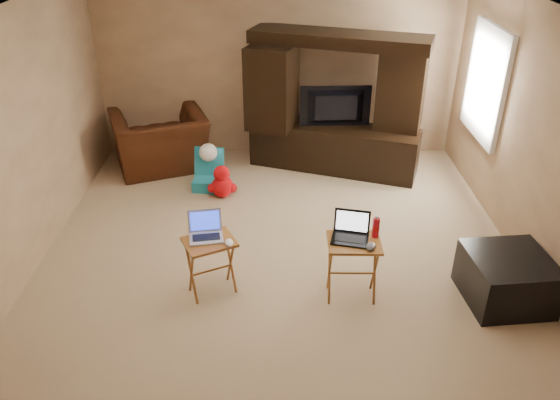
{
  "coord_description": "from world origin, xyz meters",
  "views": [
    {
      "loc": [
        -0.04,
        -4.75,
        3.35
      ],
      "look_at": [
        0.0,
        -0.2,
        0.8
      ],
      "focal_mm": 35.0,
      "sensor_mm": 36.0,
      "label": 1
    }
  ],
  "objects_px": {
    "laptop_right": "(350,229)",
    "tray_table_left": "(211,267)",
    "push_toy": "(360,157)",
    "water_bottle": "(376,228)",
    "plush_toy": "(222,181)",
    "laptop_left": "(205,228)",
    "recliner": "(160,141)",
    "ottoman": "(507,279)",
    "tray_table_right": "(352,270)",
    "mouse_right": "(371,247)",
    "entertainment_center": "(336,104)",
    "television": "(336,108)",
    "mouse_left": "(229,243)",
    "child_rocker": "(208,170)"
  },
  "relations": [
    {
      "from": "entertainment_center",
      "to": "laptop_left",
      "type": "xyz_separation_m",
      "value": [
        -1.44,
        -2.7,
        -0.23
      ]
    },
    {
      "from": "ottoman",
      "to": "mouse_right",
      "type": "xyz_separation_m",
      "value": [
        -1.31,
        -0.07,
        0.42
      ]
    },
    {
      "from": "ottoman",
      "to": "mouse_right",
      "type": "height_order",
      "value": "mouse_right"
    },
    {
      "from": "plush_toy",
      "to": "water_bottle",
      "type": "relative_size",
      "value": 2.22
    },
    {
      "from": "laptop_right",
      "to": "water_bottle",
      "type": "bearing_deg",
      "value": 27.25
    },
    {
      "from": "tray_table_left",
      "to": "mouse_right",
      "type": "bearing_deg",
      "value": -33.68
    },
    {
      "from": "mouse_right",
      "to": "tray_table_left",
      "type": "bearing_deg",
      "value": 172.08
    },
    {
      "from": "ottoman",
      "to": "laptop_left",
      "type": "distance_m",
      "value": 2.83
    },
    {
      "from": "entertainment_center",
      "to": "mouse_left",
      "type": "relative_size",
      "value": 19.16
    },
    {
      "from": "recliner",
      "to": "push_toy",
      "type": "height_order",
      "value": "recliner"
    },
    {
      "from": "recliner",
      "to": "water_bottle",
      "type": "distance_m",
      "value": 3.74
    },
    {
      "from": "television",
      "to": "laptop_left",
      "type": "bearing_deg",
      "value": 59.6
    },
    {
      "from": "entertainment_center",
      "to": "recliner",
      "type": "bearing_deg",
      "value": -161.36
    },
    {
      "from": "water_bottle",
      "to": "plush_toy",
      "type": "bearing_deg",
      "value": 129.57
    },
    {
      "from": "entertainment_center",
      "to": "push_toy",
      "type": "height_order",
      "value": "entertainment_center"
    },
    {
      "from": "entertainment_center",
      "to": "tray_table_left",
      "type": "relative_size",
      "value": 3.89
    },
    {
      "from": "child_rocker",
      "to": "laptop_right",
      "type": "xyz_separation_m",
      "value": [
        1.54,
        -2.21,
        0.49
      ]
    },
    {
      "from": "child_rocker",
      "to": "mouse_right",
      "type": "height_order",
      "value": "mouse_right"
    },
    {
      "from": "tray_table_right",
      "to": "mouse_right",
      "type": "height_order",
      "value": "mouse_right"
    },
    {
      "from": "laptop_left",
      "to": "laptop_right",
      "type": "height_order",
      "value": "laptop_right"
    },
    {
      "from": "plush_toy",
      "to": "television",
      "type": "bearing_deg",
      "value": 27.69
    },
    {
      "from": "ottoman",
      "to": "mouse_left",
      "type": "distance_m",
      "value": 2.6
    },
    {
      "from": "television",
      "to": "mouse_right",
      "type": "relative_size",
      "value": 7.46
    },
    {
      "from": "entertainment_center",
      "to": "ottoman",
      "type": "distance_m",
      "value": 3.24
    },
    {
      "from": "recliner",
      "to": "ottoman",
      "type": "distance_m",
      "value": 4.73
    },
    {
      "from": "recliner",
      "to": "child_rocker",
      "type": "distance_m",
      "value": 0.96
    },
    {
      "from": "laptop_right",
      "to": "tray_table_left",
      "type": "bearing_deg",
      "value": -169.54
    },
    {
      "from": "tray_table_left",
      "to": "tray_table_right",
      "type": "bearing_deg",
      "value": -29.29
    },
    {
      "from": "child_rocker",
      "to": "recliner",
      "type": "bearing_deg",
      "value": 145.08
    },
    {
      "from": "television",
      "to": "mouse_left",
      "type": "distance_m",
      "value": 3.03
    },
    {
      "from": "laptop_left",
      "to": "mouse_left",
      "type": "bearing_deg",
      "value": -33.89
    },
    {
      "from": "recliner",
      "to": "laptop_right",
      "type": "distance_m",
      "value": 3.63
    },
    {
      "from": "tray_table_left",
      "to": "laptop_right",
      "type": "bearing_deg",
      "value": -28.51
    },
    {
      "from": "push_toy",
      "to": "water_bottle",
      "type": "relative_size",
      "value": 2.89
    },
    {
      "from": "push_toy",
      "to": "water_bottle",
      "type": "height_order",
      "value": "water_bottle"
    },
    {
      "from": "laptop_right",
      "to": "ottoman",
      "type": "bearing_deg",
      "value": 10.65
    },
    {
      "from": "push_toy",
      "to": "mouse_left",
      "type": "relative_size",
      "value": 4.66
    },
    {
      "from": "mouse_right",
      "to": "laptop_right",
      "type": "bearing_deg",
      "value": 140.53
    },
    {
      "from": "plush_toy",
      "to": "tray_table_left",
      "type": "distance_m",
      "value": 1.91
    },
    {
      "from": "plush_toy",
      "to": "mouse_left",
      "type": "relative_size",
      "value": 3.59
    },
    {
      "from": "laptop_left",
      "to": "recliner",
      "type": "bearing_deg",
      "value": 99.89
    },
    {
      "from": "ottoman",
      "to": "tray_table_right",
      "type": "relative_size",
      "value": 1.17
    },
    {
      "from": "recliner",
      "to": "plush_toy",
      "type": "relative_size",
      "value": 2.83
    },
    {
      "from": "laptop_right",
      "to": "mouse_right",
      "type": "distance_m",
      "value": 0.24
    },
    {
      "from": "recliner",
      "to": "mouse_right",
      "type": "distance_m",
      "value": 3.84
    },
    {
      "from": "laptop_right",
      "to": "plush_toy",
      "type": "bearing_deg",
      "value": 137.41
    },
    {
      "from": "tray_table_right",
      "to": "water_bottle",
      "type": "relative_size",
      "value": 3.25
    },
    {
      "from": "mouse_left",
      "to": "mouse_right",
      "type": "distance_m",
      "value": 1.27
    },
    {
      "from": "mouse_left",
      "to": "water_bottle",
      "type": "xyz_separation_m",
      "value": [
        1.33,
        0.07,
        0.11
      ]
    },
    {
      "from": "plush_toy",
      "to": "water_bottle",
      "type": "height_order",
      "value": "water_bottle"
    }
  ]
}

